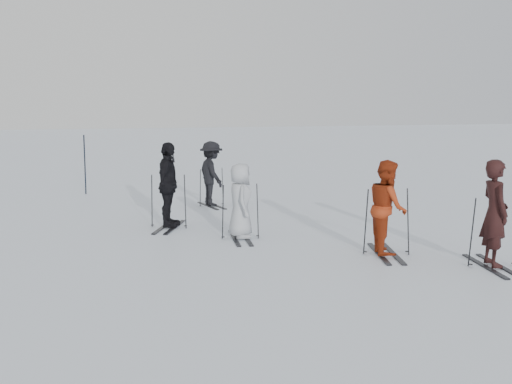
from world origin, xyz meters
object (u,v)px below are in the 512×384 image
skier_uphill_far (211,174)px  skier_near_dark (495,214)px  skier_red (387,208)px  piste_marker (85,165)px  skier_grey (240,202)px  skier_uphill_left (168,186)px

skier_uphill_far → skier_near_dark: bearing=-166.7°
skier_near_dark → skier_red: 1.99m
skier_red → skier_uphill_far: bearing=31.8°
skier_near_dark → piste_marker: (-6.79, 11.73, -0.01)m
skier_red → piste_marker: 11.63m
skier_grey → skier_uphill_left: skier_uphill_left is taller
skier_grey → piste_marker: size_ratio=0.85×
skier_uphill_far → piste_marker: bearing=34.6°
skier_near_dark → piste_marker: size_ratio=1.01×
skier_grey → skier_uphill_far: size_ratio=0.89×
skier_uphill_far → piste_marker: 4.91m
skier_red → skier_uphill_far: size_ratio=1.00×
skier_red → skier_uphill_left: 5.39m
skier_grey → skier_red: bearing=-125.4°
skier_uphill_left → piste_marker: (-1.71, 6.37, -0.05)m
skier_near_dark → skier_uphill_left: (-5.09, 5.35, 0.04)m
skier_grey → skier_near_dark: bearing=-126.2°
skier_grey → skier_uphill_far: 4.53m
skier_uphill_left → skier_uphill_far: bearing=-7.2°
skier_near_dark → skier_uphill_far: 8.86m
skier_near_dark → skier_uphill_left: skier_uphill_left is taller
skier_red → skier_uphill_far: 7.05m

